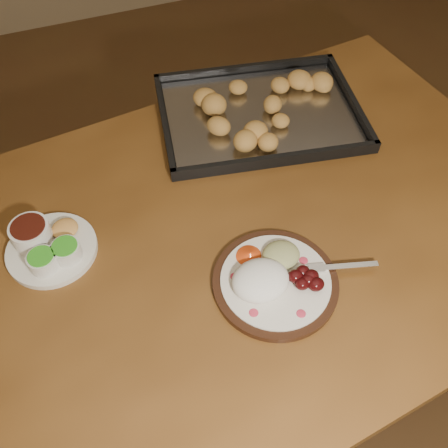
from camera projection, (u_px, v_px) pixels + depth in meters
name	position (u px, v px, depth m)	size (l,w,h in m)	color
ground	(257.00, 285.00, 1.81)	(4.00, 4.00, 0.00)	#50371B
dining_table	(210.00, 268.00, 1.08)	(1.60, 1.07, 0.75)	brown
dinner_plate	(273.00, 278.00, 0.93)	(0.32, 0.24, 0.05)	black
condiment_saucer	(47.00, 245.00, 0.98)	(0.18, 0.18, 0.06)	silver
baking_tray	(260.00, 111.00, 1.23)	(0.54, 0.44, 0.05)	black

